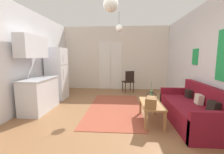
% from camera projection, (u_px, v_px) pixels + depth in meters
% --- Properties ---
extents(ground_plane, '(5.29, 7.81, 0.10)m').
position_uv_depth(ground_plane, '(108.00, 123.00, 3.51)').
color(ground_plane, '#8E603D').
extents(wall_back, '(4.89, 0.13, 2.84)m').
position_uv_depth(wall_back, '(116.00, 59.00, 6.93)').
color(wall_back, silver).
rests_on(wall_back, ground_plane).
extents(wall_right, '(0.12, 7.41, 2.84)m').
position_uv_depth(wall_right, '(222.00, 60.00, 3.14)').
color(wall_right, silver).
rests_on(wall_right, ground_plane).
extents(wall_left, '(0.12, 7.41, 2.84)m').
position_uv_depth(wall_left, '(5.00, 60.00, 3.49)').
color(wall_left, silver).
rests_on(wall_left, ground_plane).
extents(area_rug, '(1.49, 2.85, 0.01)m').
position_uv_depth(area_rug, '(115.00, 108.00, 4.39)').
color(area_rug, '#9E4733').
rests_on(area_rug, ground_plane).
extents(couch, '(0.83, 1.97, 0.86)m').
position_uv_depth(couch, '(193.00, 111.00, 3.39)').
color(couch, maroon).
rests_on(couch, ground_plane).
extents(coffee_table, '(0.46, 1.01, 0.45)m').
position_uv_depth(coffee_table, '(151.00, 105.00, 3.46)').
color(coffee_table, '#A87542').
rests_on(coffee_table, ground_plane).
extents(bamboo_vase, '(0.07, 0.07, 0.47)m').
position_uv_depth(bamboo_vase, '(151.00, 95.00, 3.63)').
color(bamboo_vase, '#47704C').
rests_on(bamboo_vase, coffee_table).
extents(handbag, '(0.29, 0.36, 0.33)m').
position_uv_depth(handbag, '(151.00, 102.00, 3.13)').
color(handbag, brown).
rests_on(handbag, coffee_table).
extents(refrigerator, '(0.61, 0.65, 1.79)m').
position_uv_depth(refrigerator, '(57.00, 74.00, 5.29)').
color(refrigerator, white).
rests_on(refrigerator, ground_plane).
extents(kitchen_counter, '(0.59, 1.23, 2.05)m').
position_uv_depth(kitchen_counter, '(38.00, 83.00, 4.13)').
color(kitchen_counter, silver).
rests_on(kitchen_counter, ground_plane).
extents(accent_chair, '(0.53, 0.52, 0.91)m').
position_uv_depth(accent_chair, '(129.00, 80.00, 6.30)').
color(accent_chair, black).
rests_on(accent_chair, ground_plane).
extents(pendant_lamp_near, '(0.25, 0.25, 0.63)m').
position_uv_depth(pendant_lamp_near, '(111.00, 4.00, 2.42)').
color(pendant_lamp_near, black).
extents(pendant_lamp_far, '(0.22, 0.22, 0.59)m').
position_uv_depth(pendant_lamp_far, '(119.00, 28.00, 4.58)').
color(pendant_lamp_far, black).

